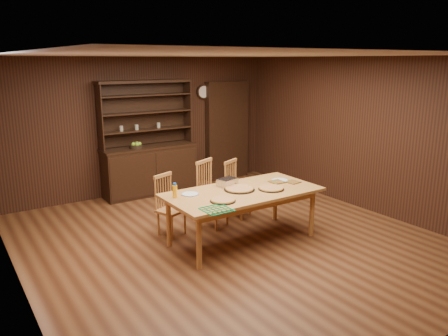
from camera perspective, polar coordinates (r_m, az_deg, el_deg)
floor at (r=6.41m, az=0.77°, el=-9.38°), size 6.00×6.00×0.00m
room_shell at (r=5.96m, az=0.82°, el=4.68°), size 6.00×6.00×6.00m
china_hutch at (r=8.53m, az=-9.71°, el=0.57°), size 1.84×0.52×2.17m
doorway at (r=9.47m, az=0.38°, el=4.90°), size 1.00×0.18×2.10m
wall_clock at (r=9.13m, az=-2.72°, el=9.91°), size 0.30×0.05×0.30m
dining_table at (r=6.16m, az=2.45°, el=-3.60°), size 2.18×1.09×0.75m
chair_left at (r=6.51m, az=-7.34°, el=-4.56°), size 0.48×0.47×0.92m
chair_center at (r=6.79m, az=-1.92°, el=-3.05°), size 0.56×0.55×1.04m
chair_right at (r=7.21m, az=1.46°, el=-2.50°), size 0.51×0.50×0.95m
pizza_left at (r=5.68m, az=-0.15°, el=-4.22°), size 0.34×0.34×0.04m
pizza_right at (r=6.23m, az=6.19°, el=-2.64°), size 0.37×0.37×0.04m
pizza_center at (r=6.17m, az=2.03°, el=-2.74°), size 0.44×0.44×0.04m
cooling_rack at (r=5.37m, az=-0.97°, el=-5.42°), size 0.43×0.43×0.01m
plate_left at (r=5.98m, az=-4.46°, el=-3.41°), size 0.24×0.24×0.02m
plate_right at (r=6.70m, az=7.31°, el=-1.58°), size 0.25×0.25×0.02m
foil_dish at (r=6.36m, az=0.43°, el=-1.86°), size 0.31×0.25×0.11m
juice_bottle at (r=5.85m, az=-6.43°, el=-2.98°), size 0.06×0.06×0.20m
pot_holder_a at (r=6.63m, az=8.96°, el=-1.81°), size 0.21×0.21×0.01m
pot_holder_b at (r=6.60m, az=6.93°, el=-1.81°), size 0.20×0.20×0.02m
fruit_bowl at (r=8.28m, az=-11.39°, el=2.86°), size 0.25×0.25×0.12m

